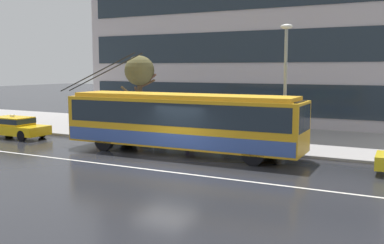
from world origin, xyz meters
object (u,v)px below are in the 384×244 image
pedestrian_walking_past (188,115)px  street_lamp (285,76)px  pedestrian_waiting_by_pole (253,117)px  taxi_queued_behind_bus (14,126)px  pedestrian_approaching_curb (194,111)px  pedestrian_at_shelter (282,121)px  street_tree_bare (139,73)px  bus_shelter (189,105)px  trolleybus (181,121)px

pedestrian_walking_past → street_lamp: street_lamp is taller
pedestrian_walking_past → pedestrian_waiting_by_pole: size_ratio=1.02×
taxi_queued_behind_bus → pedestrian_approaching_curb: 11.15m
taxi_queued_behind_bus → pedestrian_walking_past: 11.21m
pedestrian_at_shelter → street_tree_bare: (-9.68, 1.69, 2.36)m
bus_shelter → pedestrian_at_shelter: size_ratio=2.18×
street_lamp → taxi_queued_behind_bus: bearing=-171.8°
bus_shelter → street_lamp: 6.69m
pedestrian_waiting_by_pole → street_tree_bare: size_ratio=0.40×
trolleybus → street_tree_bare: size_ratio=2.77×
pedestrian_approaching_curb → pedestrian_waiting_by_pole: bearing=-26.4°
street_tree_bare → trolleybus: bearing=-38.5°
trolleybus → pedestrian_at_shelter: trolleybus is taller
pedestrian_approaching_curb → bus_shelter: bearing=-92.2°
pedestrian_walking_past → street_tree_bare: size_ratio=0.41×
bus_shelter → street_tree_bare: bearing=176.1°
taxi_queued_behind_bus → street_lamp: 16.70m
pedestrian_at_shelter → pedestrian_approaching_curb: 6.34m
pedestrian_walking_past → trolleybus: bearing=-71.0°
pedestrian_at_shelter → taxi_queued_behind_bus: bearing=-170.6°
trolleybus → street_lamp: size_ratio=2.18×
pedestrian_waiting_by_pole → taxi_queued_behind_bus: bearing=-170.4°
taxi_queued_behind_bus → pedestrian_waiting_by_pole: (14.59, 2.47, 1.04)m
trolleybus → pedestrian_approaching_curb: size_ratio=6.97×
trolleybus → pedestrian_approaching_curb: (-1.60, 4.58, 0.06)m
trolleybus → street_tree_bare: trolleybus is taller
trolleybus → taxi_queued_behind_bus: bearing=-179.3°
pedestrian_approaching_curb → street_lamp: street_lamp is taller
pedestrian_at_shelter → pedestrian_approaching_curb: bearing=161.0°
trolleybus → pedestrian_walking_past: 2.12m
trolleybus → taxi_queued_behind_bus: 11.69m
street_lamp → bus_shelter: bearing=164.1°
taxi_queued_behind_bus → street_lamp: size_ratio=0.71×
pedestrian_walking_past → pedestrian_waiting_by_pole: bearing=5.1°
street_lamp → pedestrian_walking_past: bearing=-178.0°
pedestrian_approaching_curb → pedestrian_waiting_by_pole: (4.54, -2.25, 0.05)m
pedestrian_at_shelter → pedestrian_walking_past: size_ratio=0.95×
pedestrian_at_shelter → pedestrian_approaching_curb: pedestrian_approaching_curb is taller
pedestrian_at_shelter → street_lamp: bearing=-60.3°
taxi_queued_behind_bus → pedestrian_approaching_curb: (10.05, 4.72, 0.99)m
taxi_queued_behind_bus → pedestrian_waiting_by_pole: 14.84m
pedestrian_at_shelter → pedestrian_waiting_by_pole: size_ratio=0.97×
bus_shelter → pedestrian_at_shelter: (6.02, -1.44, -0.47)m
taxi_queued_behind_bus → pedestrian_walking_past: pedestrian_walking_past is taller
bus_shelter → trolleybus: bearing=-67.7°
taxi_queued_behind_bus → bus_shelter: bearing=22.2°
bus_shelter → taxi_queued_behind_bus: bearing=-157.8°
taxi_queued_behind_bus → pedestrian_at_shelter: (16.05, 2.66, 0.91)m
taxi_queued_behind_bus → pedestrian_at_shelter: 16.29m
pedestrian_at_shelter → pedestrian_approaching_curb: size_ratio=0.98×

